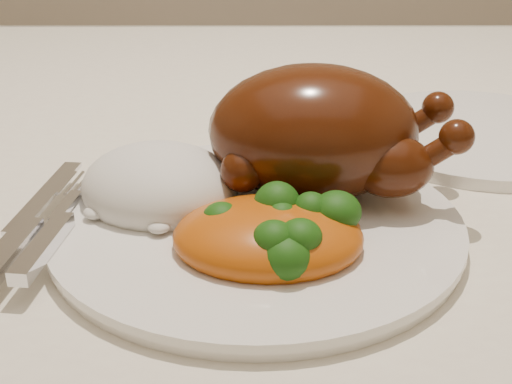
{
  "coord_description": "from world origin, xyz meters",
  "views": [
    {
      "loc": [
        0.03,
        -0.58,
        1.0
      ],
      "look_at": [
        0.03,
        -0.15,
        0.8
      ],
      "focal_mm": 50.0,
      "sensor_mm": 36.0,
      "label": 1
    }
  ],
  "objects_px": {
    "dining_table": "(221,253)",
    "roast_chicken": "(320,132)",
    "dinner_plate": "(256,226)",
    "side_plate": "(480,134)"
  },
  "relations": [
    {
      "from": "dining_table",
      "to": "roast_chicken",
      "type": "distance_m",
      "value": 0.21
    },
    {
      "from": "dining_table",
      "to": "dinner_plate",
      "type": "xyz_separation_m",
      "value": [
        0.03,
        -0.15,
        0.11
      ]
    },
    {
      "from": "dinner_plate",
      "to": "roast_chicken",
      "type": "bearing_deg",
      "value": 44.84
    },
    {
      "from": "side_plate",
      "to": "roast_chicken",
      "type": "bearing_deg",
      "value": -139.97
    },
    {
      "from": "dining_table",
      "to": "roast_chicken",
      "type": "height_order",
      "value": "roast_chicken"
    },
    {
      "from": "dining_table",
      "to": "side_plate",
      "type": "relative_size",
      "value": 6.85
    },
    {
      "from": "dining_table",
      "to": "dinner_plate",
      "type": "bearing_deg",
      "value": -77.75
    },
    {
      "from": "side_plate",
      "to": "roast_chicken",
      "type": "distance_m",
      "value": 0.22
    },
    {
      "from": "dining_table",
      "to": "roast_chicken",
      "type": "bearing_deg",
      "value": -53.35
    },
    {
      "from": "roast_chicken",
      "to": "dining_table",
      "type": "bearing_deg",
      "value": 128.24
    }
  ]
}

